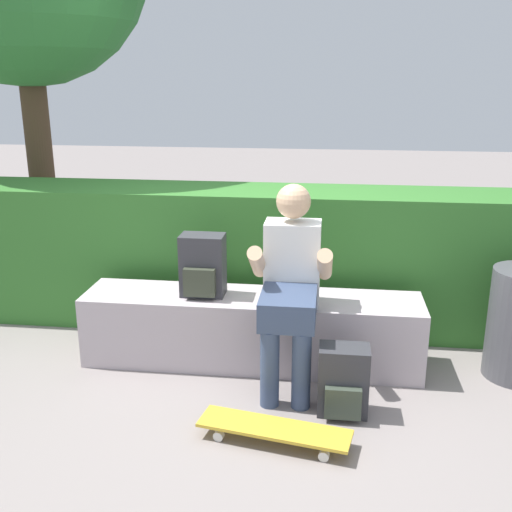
{
  "coord_description": "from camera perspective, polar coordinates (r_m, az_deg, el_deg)",
  "views": [
    {
      "loc": [
        0.48,
        -3.33,
        1.85
      ],
      "look_at": [
        0.02,
        0.36,
        0.71
      ],
      "focal_mm": 42.15,
      "sensor_mm": 36.0,
      "label": 1
    }
  ],
  "objects": [
    {
      "name": "skateboard_near_person",
      "position": [
        3.25,
        1.73,
        -16.12
      ],
      "size": [
        0.82,
        0.34,
        0.09
      ],
      "color": "gold",
      "rests_on": "ground"
    },
    {
      "name": "ground_plane",
      "position": [
        3.84,
        -0.95,
        -11.75
      ],
      "size": [
        24.0,
        24.0,
        0.0
      ],
      "primitive_type": "plane",
      "color": "gray"
    },
    {
      "name": "backpack_on_bench",
      "position": [
        3.86,
        -5.09,
        -0.99
      ],
      "size": [
        0.28,
        0.23,
        0.4
      ],
      "color": "#333338",
      "rests_on": "bench_main"
    },
    {
      "name": "hedge_row",
      "position": [
        4.51,
        0.42,
        -0.14
      ],
      "size": [
        5.78,
        0.61,
        1.03
      ],
      "color": "#326E2A",
      "rests_on": "ground"
    },
    {
      "name": "backpack_on_ground",
      "position": [
        3.46,
        8.28,
        -11.73
      ],
      "size": [
        0.28,
        0.23,
        0.4
      ],
      "color": "#333338",
      "rests_on": "ground"
    },
    {
      "name": "person_skater",
      "position": [
        3.59,
        3.3,
        -2.31
      ],
      "size": [
        0.49,
        0.62,
        1.22
      ],
      "color": "white",
      "rests_on": "ground"
    },
    {
      "name": "bench_main",
      "position": [
        3.97,
        -0.42,
        -6.97
      ],
      "size": [
        2.19,
        0.45,
        0.47
      ],
      "color": "#B2A5AA",
      "rests_on": "ground"
    }
  ]
}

